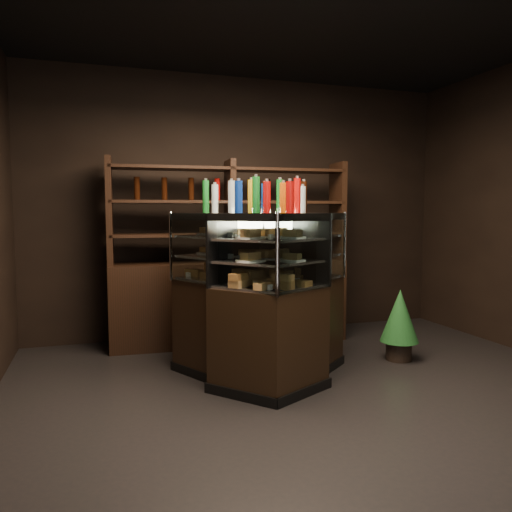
# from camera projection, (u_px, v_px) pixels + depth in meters

# --- Properties ---
(ground) EXTENTS (5.00, 5.00, 0.00)m
(ground) POSITION_uv_depth(u_px,v_px,m) (342.00, 409.00, 3.67)
(ground) COLOR black
(ground) RESTS_ON ground
(room_shell) EXTENTS (5.02, 5.02, 3.01)m
(room_shell) POSITION_uv_depth(u_px,v_px,m) (346.00, 141.00, 3.50)
(room_shell) COLOR black
(room_shell) RESTS_ON ground
(display_case) EXTENTS (1.61, 1.48, 1.44)m
(display_case) POSITION_uv_depth(u_px,v_px,m) (264.00, 323.00, 4.32)
(display_case) COLOR black
(display_case) RESTS_ON ground
(food_display) EXTENTS (1.18, 1.16, 0.44)m
(food_display) POSITION_uv_depth(u_px,v_px,m) (264.00, 252.00, 4.26)
(food_display) COLOR #BB8143
(food_display) RESTS_ON display_case
(bottles_top) EXTENTS (1.01, 1.02, 0.30)m
(bottles_top) POSITION_uv_depth(u_px,v_px,m) (264.00, 196.00, 4.22)
(bottles_top) COLOR #147223
(bottles_top) RESTS_ON display_case
(potted_conifer) EXTENTS (0.37, 0.37, 0.79)m
(potted_conifer) POSITION_uv_depth(u_px,v_px,m) (400.00, 314.00, 4.84)
(potted_conifer) COLOR black
(potted_conifer) RESTS_ON ground
(back_shelving) EXTENTS (2.59, 0.57, 2.00)m
(back_shelving) POSITION_uv_depth(u_px,v_px,m) (230.00, 289.00, 5.47)
(back_shelving) COLOR black
(back_shelving) RESTS_ON ground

